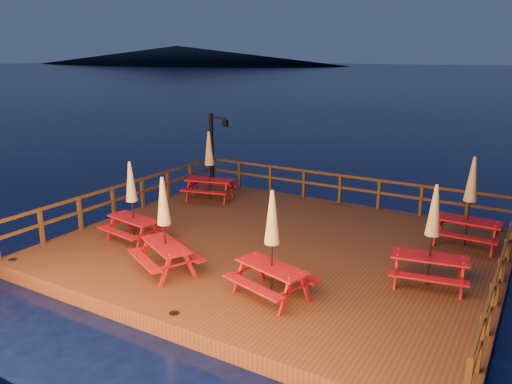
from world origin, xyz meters
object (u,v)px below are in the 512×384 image
lamp_post (215,143)px  picnic_table_0 (209,165)px  picnic_table_1 (470,200)px  picnic_table_2 (164,224)px

lamp_post → picnic_table_0: 2.06m
lamp_post → picnic_table_1: lamp_post is taller
lamp_post → picnic_table_0: (0.99, -1.75, -0.45)m
picnic_table_2 → picnic_table_1: bearing=69.7°
picnic_table_0 → picnic_table_2: 6.50m
lamp_post → picnic_table_1: bearing=-10.2°
lamp_post → picnic_table_2: bearing=-63.1°
picnic_table_0 → picnic_table_1: (9.09, -0.07, 0.01)m
lamp_post → picnic_table_0: size_ratio=1.16×
picnic_table_0 → picnic_table_2: (2.85, -5.84, -0.06)m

